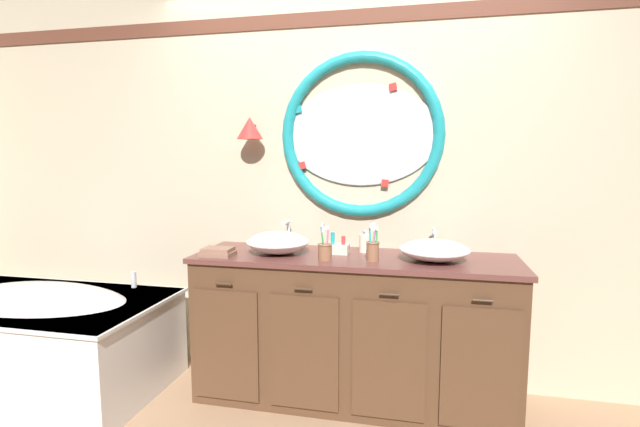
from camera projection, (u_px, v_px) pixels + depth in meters
The scene contains 13 objects.
ground_plane at pixel (333, 420), 2.60m from camera, with size 14.00×14.00×0.00m, color tan.
back_wall_assembly at pixel (351, 179), 3.00m from camera, with size 6.40×0.26×2.60m.
vanity_counter at pixel (353, 328), 2.79m from camera, with size 1.90×0.60×0.89m.
bathtub at pixel (39, 334), 2.93m from camera, with size 1.58×0.91×0.69m.
sink_basin_left at pixel (278, 242), 2.80m from camera, with size 0.38×0.38×0.13m.
sink_basin_right at pixel (434, 250), 2.60m from camera, with size 0.39×0.39×0.12m.
faucet_set_left at pixel (288, 236), 3.02m from camera, with size 0.23×0.14×0.18m.
faucet_set_right at pixel (434, 243), 2.82m from camera, with size 0.24×0.14×0.16m.
toothbrush_holder_left at pixel (325, 250), 2.63m from camera, with size 0.09×0.09×0.21m.
toothbrush_holder_right at pixel (373, 250), 2.60m from camera, with size 0.08×0.08×0.22m.
soap_dispenser at pixel (365, 242), 2.84m from camera, with size 0.07×0.07×0.14m.
folded_hand_towel at pixel (218, 252), 2.74m from camera, with size 0.19×0.14×0.05m.
toiletry_basket at pixel (338, 248), 2.81m from camera, with size 0.13×0.10×0.13m.
Camera 1 is at (0.46, -2.39, 1.47)m, focal length 26.03 mm.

